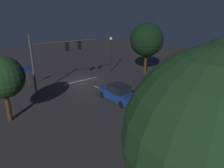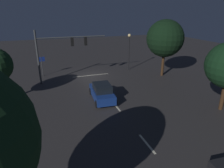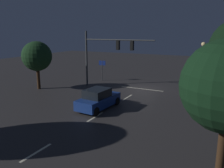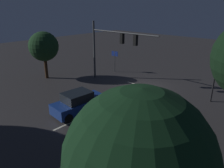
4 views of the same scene
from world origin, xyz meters
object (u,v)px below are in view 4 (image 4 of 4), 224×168
at_px(route_sign, 115,57).
at_px(tree_left_far, 138,160).
at_px(car_approaching, 79,103).
at_px(traffic_signal_assembly, 112,43).
at_px(street_lamp_left_kerb, 217,60).
at_px(tree_right_far, 44,47).

distance_m(route_sign, tree_left_far, 21.73).
relative_size(car_approaching, tree_left_far, 0.73).
bearing_deg(route_sign, traffic_signal_assembly, 127.70).
bearing_deg(street_lamp_left_kerb, tree_left_far, 100.48).
height_order(car_approaching, tree_left_far, tree_left_far).
height_order(route_sign, tree_right_far, tree_right_far).
height_order(street_lamp_left_kerb, tree_right_far, tree_right_far).
distance_m(tree_left_far, tree_right_far, 20.82).
xyz_separation_m(street_lamp_left_kerb, tree_right_far, (16.35, 6.20, -0.03)).
bearing_deg(tree_left_far, car_approaching, -30.12).
bearing_deg(street_lamp_left_kerb, route_sign, -4.76).
bearing_deg(tree_right_far, route_sign, -119.55).
bearing_deg(car_approaching, tree_left_far, 149.88).
relative_size(traffic_signal_assembly, street_lamp_left_kerb, 1.58).
distance_m(car_approaching, tree_right_far, 10.30).
height_order(route_sign, tree_left_far, tree_left_far).
relative_size(street_lamp_left_kerb, route_sign, 1.98).
xyz_separation_m(car_approaching, street_lamp_left_kerb, (-6.87, -9.04, 2.88)).
xyz_separation_m(car_approaching, tree_right_far, (9.48, -2.84, 2.85)).
xyz_separation_m(traffic_signal_assembly, tree_right_far, (6.50, 4.11, -0.64)).
distance_m(route_sign, tree_right_far, 8.48).
relative_size(route_sign, tree_left_far, 0.44).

